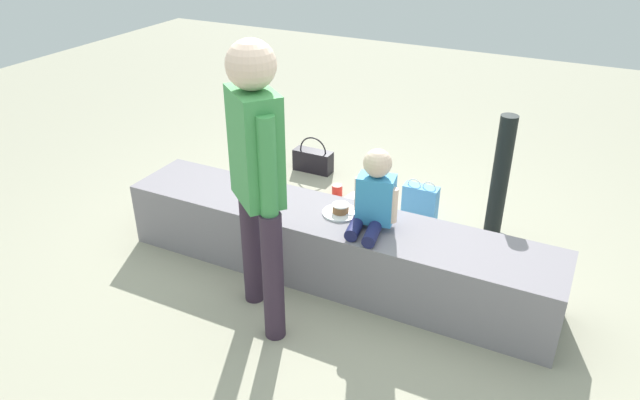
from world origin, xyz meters
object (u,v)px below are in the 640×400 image
(cake_plate, at_px, (341,211))
(party_cup_red, at_px, (337,190))
(child_seated, at_px, (374,195))
(gift_bag, at_px, (420,204))
(handbag_brown_canvas, at_px, (269,204))
(handbag_black_leather, at_px, (313,160))
(water_bottle_near_gift, at_px, (367,222))
(cake_box_white, at_px, (371,203))
(adult_standing, at_px, (256,165))

(cake_plate, height_order, party_cup_red, cake_plate)
(child_seated, distance_m, gift_bag, 1.02)
(gift_bag, relative_size, handbag_brown_canvas, 1.06)
(cake_plate, height_order, handbag_black_leather, cake_plate)
(child_seated, xyz_separation_m, gift_bag, (0.01, 0.90, -0.49))
(water_bottle_near_gift, xyz_separation_m, handbag_brown_canvas, (-0.73, -0.12, 0.02))
(gift_bag, bearing_deg, cake_box_white, 176.23)
(water_bottle_near_gift, height_order, cake_box_white, water_bottle_near_gift)
(party_cup_red, bearing_deg, cake_box_white, -14.65)
(adult_standing, bearing_deg, cake_plate, 71.15)
(adult_standing, height_order, party_cup_red, adult_standing)
(handbag_brown_canvas, bearing_deg, child_seated, -24.74)
(child_seated, xyz_separation_m, water_bottle_near_gift, (-0.26, 0.57, -0.54))
(party_cup_red, bearing_deg, water_bottle_near_gift, -45.03)
(adult_standing, bearing_deg, child_seated, 50.02)
(child_seated, relative_size, cake_plate, 2.16)
(gift_bag, height_order, cake_box_white, gift_bag)
(handbag_black_leather, bearing_deg, adult_standing, -70.90)
(child_seated, relative_size, cake_box_white, 1.57)
(cake_plate, bearing_deg, handbag_black_leather, 123.65)
(water_bottle_near_gift, bearing_deg, cake_box_white, 107.87)
(cake_plate, height_order, water_bottle_near_gift, cake_plate)
(child_seated, xyz_separation_m, adult_standing, (-0.44, -0.52, 0.31))
(cake_plate, xyz_separation_m, handbag_brown_canvas, (-0.76, 0.39, -0.33))
(party_cup_red, height_order, cake_box_white, cake_box_white)
(cake_plate, distance_m, water_bottle_near_gift, 0.61)
(adult_standing, height_order, water_bottle_near_gift, adult_standing)
(party_cup_red, bearing_deg, adult_standing, -80.32)
(gift_bag, xyz_separation_m, handbag_brown_canvas, (-1.00, -0.44, -0.03))
(handbag_black_leather, distance_m, handbag_brown_canvas, 0.87)
(cake_plate, distance_m, party_cup_red, 1.12)
(handbag_black_leather, bearing_deg, water_bottle_near_gift, -42.86)
(party_cup_red, xyz_separation_m, handbag_brown_canvas, (-0.29, -0.55, 0.07))
(gift_bag, relative_size, handbag_black_leather, 1.01)
(child_seated, xyz_separation_m, handbag_black_leather, (-1.07, 1.33, -0.54))
(gift_bag, distance_m, party_cup_red, 0.73)
(cake_plate, height_order, gift_bag, cake_plate)
(adult_standing, distance_m, handbag_brown_canvas, 1.40)
(child_seated, distance_m, handbag_brown_canvas, 1.21)
(child_seated, height_order, handbag_brown_canvas, child_seated)
(water_bottle_near_gift, bearing_deg, handbag_brown_canvas, -171.00)
(gift_bag, distance_m, handbag_black_leather, 1.17)
(party_cup_red, relative_size, handbag_black_leather, 0.27)
(child_seated, distance_m, party_cup_red, 1.36)
(adult_standing, height_order, handbag_black_leather, adult_standing)
(party_cup_red, distance_m, handbag_brown_canvas, 0.63)
(child_seated, relative_size, gift_bag, 1.43)
(party_cup_red, xyz_separation_m, handbag_black_leather, (-0.38, 0.32, 0.06))
(handbag_brown_canvas, bearing_deg, cake_plate, -27.34)
(gift_bag, height_order, party_cup_red, gift_bag)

